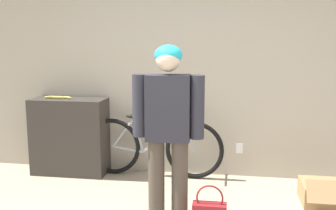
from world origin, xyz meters
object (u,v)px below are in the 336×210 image
Objects in this scene: bicycle at (153,147)px; banana at (58,97)px; cardboard_box at (321,193)px; person at (168,122)px.

banana is at bearing -176.91° from bicycle.
banana is 3.20m from cardboard_box.
bicycle is at bearing 164.09° from cardboard_box.
cardboard_box is (1.49, 0.67, -0.84)m from person.
banana reaches higher than bicycle.
bicycle is at bearing 2.55° from banana.
cardboard_box is at bearing -15.37° from bicycle.
cardboard_box is (1.87, -0.53, -0.26)m from bicycle.
bicycle is 3.37× the size of cardboard_box.
bicycle is at bearing 105.18° from person.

